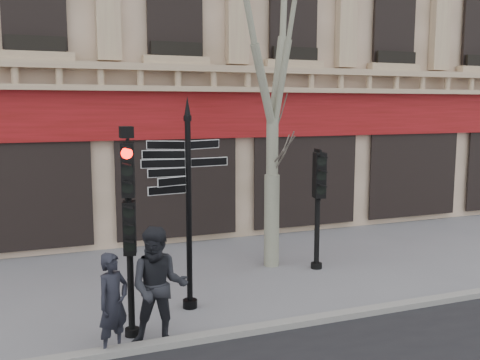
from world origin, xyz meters
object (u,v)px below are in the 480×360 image
object	(u,v)px
traffic_signal_main	(128,206)
plane_tree	(273,9)
traffic_signal_secondary	(318,188)
pedestrian_b	(159,287)
pedestrian_a	(113,304)
fingerpost	(188,168)

from	to	relation	value
traffic_signal_main	plane_tree	xyz separation A→B (m)	(3.85, 2.82, 3.81)
traffic_signal_main	traffic_signal_secondary	size ratio (longest dim) A/B	1.27
traffic_signal_secondary	pedestrian_b	xyz separation A→B (m)	(-4.40, -2.76, -0.96)
pedestrian_b	traffic_signal_secondary	bearing A→B (deg)	48.53
traffic_signal_secondary	pedestrian_a	xyz separation A→B (m)	(-5.12, -2.76, -1.13)
traffic_signal_secondary	pedestrian_a	size ratio (longest dim) A/B	1.72
plane_tree	pedestrian_a	xyz separation A→B (m)	(-4.21, -3.36, -5.23)
fingerpost	traffic_signal_secondary	xyz separation A→B (m)	(3.50, 1.35, -0.76)
traffic_signal_main	traffic_signal_secondary	xyz separation A→B (m)	(4.76, 2.22, -0.28)
pedestrian_a	fingerpost	bearing A→B (deg)	5.13
traffic_signal_main	plane_tree	distance (m)	6.10
plane_tree	pedestrian_b	distance (m)	7.00
traffic_signal_main	traffic_signal_secondary	distance (m)	5.26
traffic_signal_secondary	plane_tree	distance (m)	4.24
pedestrian_b	traffic_signal_main	bearing A→B (deg)	139.78
traffic_signal_main	pedestrian_a	xyz separation A→B (m)	(-0.36, -0.54, -1.42)
traffic_signal_main	pedestrian_a	size ratio (longest dim) A/B	2.18
pedestrian_a	pedestrian_b	xyz separation A→B (m)	(0.72, 0.00, 0.17)
traffic_signal_main	pedestrian_a	distance (m)	1.56
fingerpost	pedestrian_b	distance (m)	2.40
traffic_signal_main	pedestrian_b	xyz separation A→B (m)	(0.35, -0.54, -1.24)
traffic_signal_secondary	pedestrian_b	distance (m)	5.28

